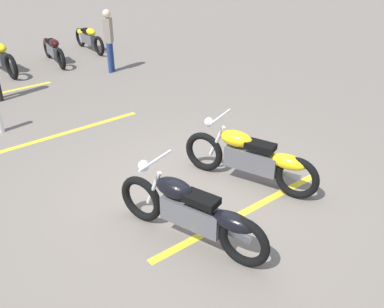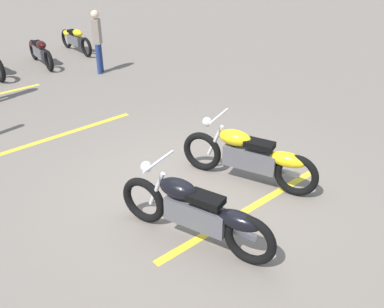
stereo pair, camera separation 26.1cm
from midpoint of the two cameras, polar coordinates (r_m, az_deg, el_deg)
name	(u,v)px [view 2 (the right image)]	position (r m, az deg, el deg)	size (l,w,h in m)	color
ground_plane	(193,192)	(6.54, -1.00, -5.09)	(60.00, 60.00, 0.00)	slate
motorcycle_bright_foreground	(251,156)	(6.58, 6.73, -0.33)	(2.18, 0.83, 1.04)	black
motorcycle_dark_foreground	(197,212)	(5.34, -0.72, -7.74)	(2.20, 0.77, 1.04)	black
motorcycle_row_far_left	(75,39)	(14.23, -15.87, 14.53)	(1.94, 0.36, 0.73)	black
motorcycle_row_left	(40,51)	(13.16, -20.19, 12.76)	(1.92, 0.49, 0.73)	black
bystander_secondary	(97,39)	(11.84, -13.13, 14.72)	(0.28, 0.29, 1.64)	navy
parking_stripe_near	(245,211)	(6.16, 5.88, -7.61)	(3.20, 0.12, 0.01)	yellow
parking_stripe_mid	(58,136)	(8.62, -18.30, 2.26)	(3.20, 0.12, 0.01)	yellow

